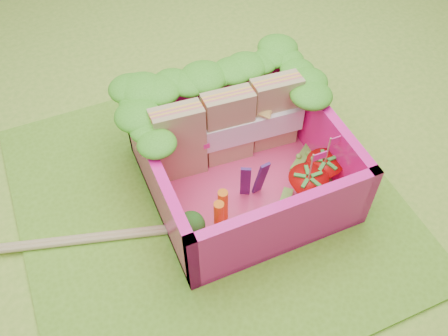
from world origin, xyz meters
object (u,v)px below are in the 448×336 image
at_px(bento_box, 243,160).
at_px(strawberry_right, 322,173).
at_px(strawberry_left, 306,190).
at_px(chopsticks, 60,242).
at_px(broccoli, 194,227).
at_px(sandwich_stack, 229,127).

height_order(bento_box, strawberry_right, bento_box).
relative_size(strawberry_left, strawberry_right, 1.03).
height_order(strawberry_right, chopsticks, strawberry_right).
bearing_deg(strawberry_left, strawberry_right, 25.75).
xyz_separation_m(broccoli, strawberry_right, (1.01, 0.08, -0.04)).
bearing_deg(bento_box, strawberry_left, -48.24).
bearing_deg(strawberry_right, strawberry_left, -154.25).
xyz_separation_m(bento_box, strawberry_left, (0.32, -0.36, -0.08)).
bearing_deg(sandwich_stack, chopsticks, -170.17).
relative_size(sandwich_stack, strawberry_left, 2.21).
distance_m(sandwich_stack, strawberry_right, 0.74).
relative_size(sandwich_stack, broccoli, 3.68).
bearing_deg(bento_box, strawberry_right, -28.31).
xyz_separation_m(bento_box, chopsticks, (-1.34, 0.02, -0.25)).
bearing_deg(chopsticks, strawberry_right, -9.04).
bearing_deg(strawberry_left, sandwich_stack, 117.10).
bearing_deg(sandwich_stack, broccoli, -130.19).
height_order(bento_box, broccoli, bento_box).
distance_m(bento_box, sandwich_stack, 0.27).
relative_size(strawberry_left, chopsticks, 0.25).
bearing_deg(sandwich_stack, bento_box, -91.20).
xyz_separation_m(strawberry_left, chopsticks, (-1.66, 0.38, -0.17)).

